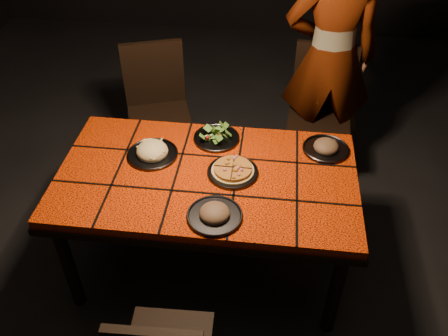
# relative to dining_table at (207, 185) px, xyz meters

# --- Properties ---
(room_shell) EXTENTS (6.04, 7.04, 3.08)m
(room_shell) POSITION_rel_dining_table_xyz_m (0.00, 0.00, 0.83)
(room_shell) COLOR black
(room_shell) RESTS_ON ground
(dining_table) EXTENTS (1.62, 0.92, 0.75)m
(dining_table) POSITION_rel_dining_table_xyz_m (0.00, 0.00, 0.00)
(dining_table) COLOR #EE3807
(dining_table) RESTS_ON ground
(chair_far_left) EXTENTS (0.55, 0.55, 0.97)m
(chair_far_left) POSITION_rel_dining_table_xyz_m (-0.51, 0.96, -0.12)
(chair_far_left) COLOR black
(chair_far_left) RESTS_ON ground
(chair_far_right) EXTENTS (0.47, 0.47, 0.97)m
(chair_far_right) POSITION_rel_dining_table_xyz_m (0.67, 1.08, -0.12)
(chair_far_right) COLOR black
(chair_far_right) RESTS_ON ground
(diner) EXTENTS (0.67, 0.47, 1.78)m
(diner) POSITION_rel_dining_table_xyz_m (0.69, 1.13, 0.22)
(diner) COLOR brown
(diner) RESTS_ON ground
(plate_pizza) EXTENTS (0.27, 0.27, 0.04)m
(plate_pizza) POSITION_rel_dining_table_xyz_m (0.14, 0.02, 0.10)
(plate_pizza) COLOR #343539
(plate_pizza) RESTS_ON dining_table
(plate_pasta) EXTENTS (0.28, 0.28, 0.09)m
(plate_pasta) POSITION_rel_dining_table_xyz_m (-0.32, 0.12, 0.10)
(plate_pasta) COLOR #343539
(plate_pasta) RESTS_ON dining_table
(plate_salad) EXTENTS (0.27, 0.27, 0.07)m
(plate_salad) POSITION_rel_dining_table_xyz_m (0.01, 0.31, 0.10)
(plate_salad) COLOR #343539
(plate_salad) RESTS_ON dining_table
(plate_mushroom_a) EXTENTS (0.27, 0.27, 0.09)m
(plate_mushroom_a) POSITION_rel_dining_table_xyz_m (0.09, -0.31, 0.10)
(plate_mushroom_a) COLOR #343539
(plate_mushroom_a) RESTS_ON dining_table
(plate_mushroom_b) EXTENTS (0.26, 0.26, 0.09)m
(plate_mushroom_b) POSITION_rel_dining_table_xyz_m (0.64, 0.28, 0.10)
(plate_mushroom_b) COLOR #343539
(plate_mushroom_b) RESTS_ON dining_table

